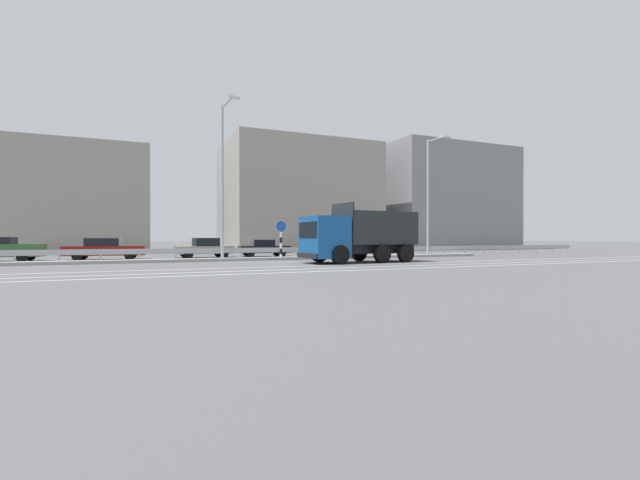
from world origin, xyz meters
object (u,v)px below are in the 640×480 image
street_lamp_1 (223,174)px  parked_car_5 (336,247)px  dump_truck (346,240)px  parked_car_4 (264,248)px  parked_car_2 (105,249)px  parked_car_3 (205,248)px  median_road_sign (281,239)px  street_lamp_2 (429,191)px

street_lamp_1 → parked_car_5: (10.00, 4.72, -4.72)m
dump_truck → parked_car_4: dump_truck is taller
parked_car_2 → parked_car_4: bearing=97.5°
dump_truck → parked_car_3: dump_truck is taller
parked_car_2 → parked_car_5: 16.82m
median_road_sign → street_lamp_2: street_lamp_2 is taller
street_lamp_2 → median_road_sign: bearing=179.3°
street_lamp_1 → parked_car_3: 6.88m
dump_truck → parked_car_3: (-6.57, 9.74, -0.61)m
street_lamp_1 → street_lamp_2: 15.59m
median_road_sign → parked_car_5: (6.24, 4.71, -0.69)m
dump_truck → median_road_sign: 5.31m
median_road_sign → parked_car_5: median_road_sign is taller
dump_truck → parked_car_2: 15.91m
median_road_sign → parked_car_3: bearing=129.7°
street_lamp_1 → parked_car_3: street_lamp_1 is taller
parked_car_3 → parked_car_4: (4.41, -0.07, -0.05)m
street_lamp_2 → parked_car_5: street_lamp_2 is taller
median_road_sign → street_lamp_1: bearing=-179.9°
parked_car_2 → parked_car_4: 10.82m
street_lamp_2 → parked_car_4: size_ratio=2.27×
median_road_sign → parked_car_5: size_ratio=0.60×
street_lamp_1 → street_lamp_2: (15.59, -0.13, -0.43)m
street_lamp_1 → parked_car_5: bearing=25.2°
street_lamp_1 → parked_car_2: size_ratio=1.95×
median_road_sign → parked_car_2: 11.49m
dump_truck → parked_car_5: bearing=-26.7°
dump_truck → street_lamp_1: 8.78m
street_lamp_1 → parked_car_2: (-6.81, 4.46, -4.69)m
parked_car_2 → median_road_sign: bearing=72.1°
median_road_sign → street_lamp_1: size_ratio=0.26×
street_lamp_1 → parked_car_4: bearing=51.1°
parked_car_4 → median_road_sign: bearing=1.8°
street_lamp_1 → parked_car_5: size_ratio=2.27×
median_road_sign → parked_car_2: bearing=157.1°
dump_truck → parked_car_2: bearing=50.1°
median_road_sign → street_lamp_2: (11.83, -0.14, 3.61)m
dump_truck → parked_car_4: (-2.16, 9.67, -0.66)m
parked_car_2 → parked_car_5: size_ratio=1.16×
median_road_sign → street_lamp_2: bearing=-0.7°
dump_truck → parked_car_2: dump_truck is taller
street_lamp_1 → parked_car_3: (-0.41, 5.01, -4.70)m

